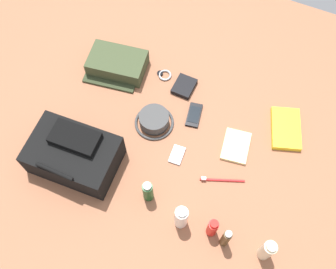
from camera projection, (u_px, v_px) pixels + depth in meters
ground_plane at (168, 140)px, 1.72m from camera, size 2.64×2.02×0.02m
backpack at (74, 154)px, 1.60m from camera, size 0.37×0.26×0.17m
toiletry_pouch at (117, 64)px, 1.84m from camera, size 0.29×0.24×0.08m
bucket_hat at (154, 120)px, 1.72m from camera, size 0.18×0.18×0.06m
lotion_bottle at (267, 250)px, 1.43m from camera, size 0.05×0.05×0.15m
cologne_bottle at (226, 238)px, 1.45m from camera, size 0.03×0.03×0.15m
sunscreen_spray at (212, 228)px, 1.48m from camera, size 0.04×0.04×0.13m
toothpaste_tube at (181, 217)px, 1.48m from camera, size 0.05×0.05×0.16m
shampoo_bottle at (148, 191)px, 1.54m from camera, size 0.04×0.04×0.14m
paperback_novel at (286, 129)px, 1.72m from camera, size 0.18×0.23×0.03m
cell_phone at (194, 115)px, 1.76m from camera, size 0.08×0.13×0.01m
media_player at (177, 155)px, 1.67m from camera, size 0.06×0.09×0.01m
wristwatch at (164, 75)px, 1.85m from camera, size 0.07×0.06×0.01m
toothbrush at (220, 180)px, 1.62m from camera, size 0.18×0.08×0.02m
wallet at (184, 86)px, 1.82m from camera, size 0.09×0.11×0.02m
notepad at (236, 146)px, 1.69m from camera, size 0.13×0.16×0.02m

